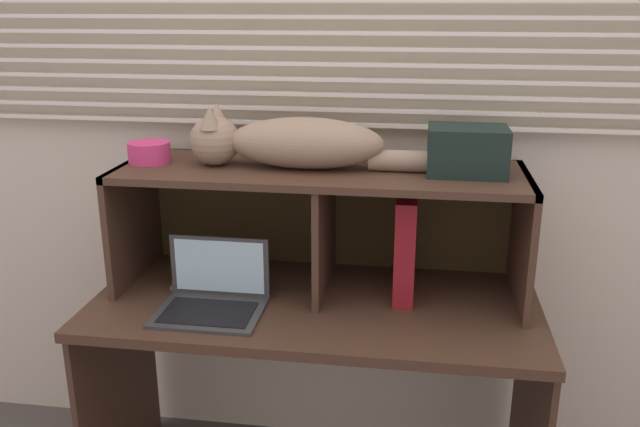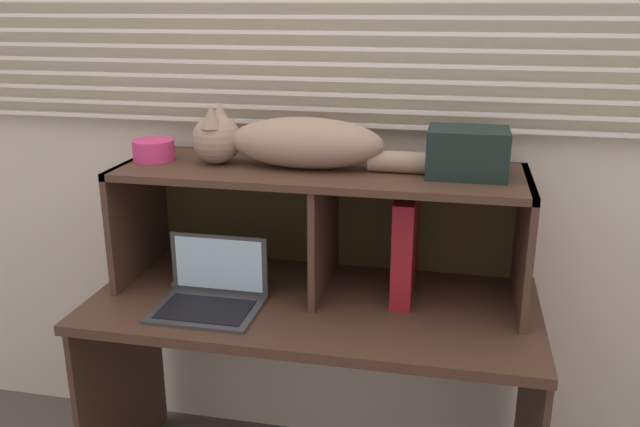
{
  "view_description": "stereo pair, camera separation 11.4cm",
  "coord_description": "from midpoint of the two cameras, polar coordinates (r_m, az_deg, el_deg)",
  "views": [
    {
      "loc": [
        0.29,
        -1.61,
        1.57
      ],
      "look_at": [
        0.0,
        0.3,
        0.95
      ],
      "focal_mm": 37.5,
      "sensor_mm": 36.0,
      "label": 1
    },
    {
      "loc": [
        0.4,
        -1.59,
        1.57
      ],
      "look_at": [
        0.0,
        0.3,
        0.95
      ],
      "focal_mm": 37.5,
      "sensor_mm": 36.0,
      "label": 2
    }
  ],
  "objects": [
    {
      "name": "hutch_shelf_unit",
      "position": [
        2.04,
        -1.43,
        1.09
      ],
      "size": [
        1.22,
        0.4,
        0.38
      ],
      "color": "#432C1F",
      "rests_on": "desk"
    },
    {
      "name": "book_stack",
      "position": [
        2.2,
        -11.41,
        -5.14
      ],
      "size": [
        0.15,
        0.21,
        0.03
      ],
      "color": "#565D41",
      "rests_on": "desk"
    },
    {
      "name": "small_basket",
      "position": [
        2.14,
        -15.86,
        5.04
      ],
      "size": [
        0.13,
        0.13,
        0.06
      ],
      "primitive_type": "cylinder",
      "color": "#D1376F",
      "rests_on": "hutch_shelf_unit"
    },
    {
      "name": "laptop",
      "position": [
        1.99,
        -10.78,
        -6.99
      ],
      "size": [
        0.3,
        0.24,
        0.19
      ],
      "color": "#373737",
      "rests_on": "desk"
    },
    {
      "name": "cat",
      "position": [
        1.99,
        -4.03,
        6.03
      ],
      "size": [
        0.84,
        0.18,
        0.18
      ],
      "color": "gray",
      "rests_on": "hutch_shelf_unit"
    },
    {
      "name": "back_panel_with_blinds",
      "position": [
        2.2,
        -0.53,
        9.78
      ],
      "size": [
        4.4,
        0.08,
        2.5
      ],
      "color": "beige",
      "rests_on": "ground"
    },
    {
      "name": "storage_box",
      "position": [
        1.94,
        10.8,
        5.29
      ],
      "size": [
        0.22,
        0.17,
        0.14
      ],
      "primitive_type": "cube",
      "color": "black",
      "rests_on": "hutch_shelf_unit"
    },
    {
      "name": "binder_upright",
      "position": [
        2.02,
        5.72,
        -2.56
      ],
      "size": [
        0.06,
        0.26,
        0.32
      ],
      "primitive_type": "cube",
      "color": "maroon",
      "rests_on": "desk"
    },
    {
      "name": "desk",
      "position": [
        2.08,
        -2.03,
        -10.89
      ],
      "size": [
        1.33,
        0.63,
        0.7
      ],
      "color": "#432C1F",
      "rests_on": "ground"
    }
  ]
}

